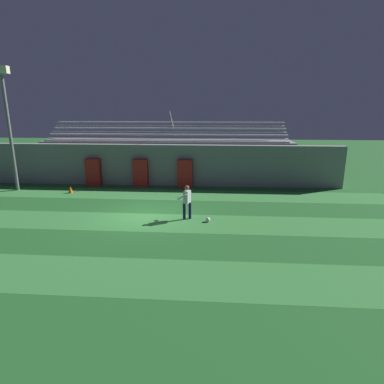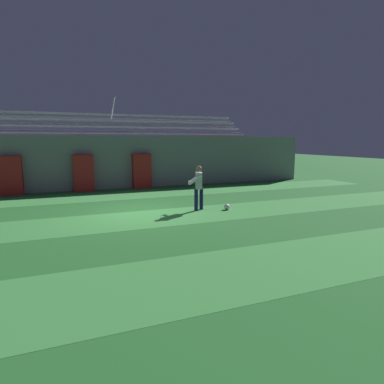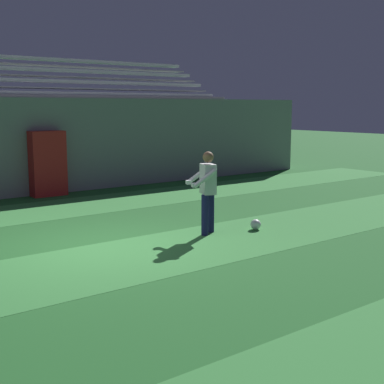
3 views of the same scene
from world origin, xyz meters
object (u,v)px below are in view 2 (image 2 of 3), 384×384
at_px(goalkeeper, 198,185).
at_px(soccer_ball, 227,207).
at_px(padding_pillar_gate_left, 84,173).
at_px(padding_pillar_gate_right, 142,171).
at_px(padding_pillar_far_left, 11,176).

xyz_separation_m(goalkeeper, soccer_ball, (1.03, -0.35, -0.84)).
xyz_separation_m(padding_pillar_gate_left, soccer_ball, (4.74, -6.73, -0.82)).
height_order(padding_pillar_gate_left, padding_pillar_gate_right, same).
bearing_deg(padding_pillar_gate_left, goalkeeper, -59.86).
xyz_separation_m(padding_pillar_gate_left, goalkeeper, (3.71, -6.39, 0.02)).
relative_size(padding_pillar_gate_left, goalkeeper, 1.12).
bearing_deg(padding_pillar_far_left, soccer_ball, -40.00).
xyz_separation_m(padding_pillar_gate_left, padding_pillar_far_left, (-3.28, 0.00, 0.00)).
distance_m(padding_pillar_gate_left, soccer_ball, 8.27).
relative_size(padding_pillar_gate_right, goalkeeper, 1.12).
bearing_deg(padding_pillar_gate_left, padding_pillar_gate_right, 0.00).
height_order(padding_pillar_gate_left, soccer_ball, padding_pillar_gate_left).
height_order(goalkeeper, soccer_ball, goalkeeper).
bearing_deg(padding_pillar_gate_right, soccer_ball, -75.72).
bearing_deg(soccer_ball, padding_pillar_far_left, 140.00).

